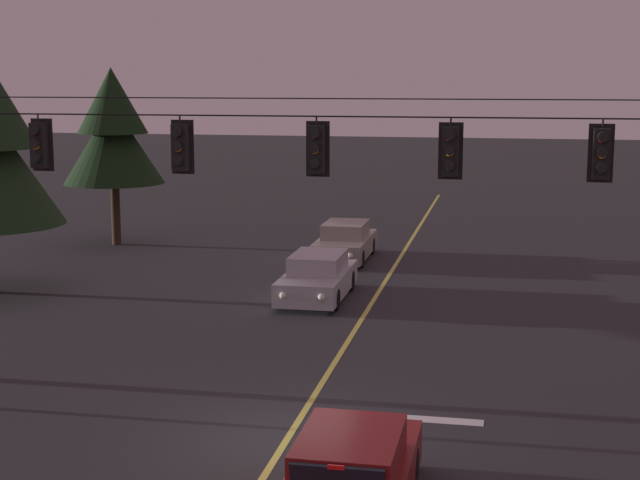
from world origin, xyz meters
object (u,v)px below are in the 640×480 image
object	(u,v)px
traffic_light_centre	(316,149)
car_waiting_near_lane	(350,478)
car_oncoming_lead	(317,278)
traffic_light_leftmost	(39,145)
traffic_light_rightmost	(602,154)
traffic_light_left_inner	(180,147)
tree_verge_far	(113,132)
car_oncoming_trailing	(345,242)
traffic_light_right_inner	(450,151)

from	to	relation	value
traffic_light_centre	car_waiting_near_lane	distance (m)	7.08
car_oncoming_lead	traffic_light_leftmost	bearing A→B (deg)	-114.13
traffic_light_leftmost	traffic_light_centre	xyz separation A→B (m)	(6.00, 0.00, 0.00)
traffic_light_rightmost	traffic_light_left_inner	bearing A→B (deg)	180.00
traffic_light_leftmost	traffic_light_left_inner	distance (m)	3.15
car_waiting_near_lane	tree_verge_far	xyz separation A→B (m)	(-13.27, 22.17, 3.90)
traffic_light_leftmost	traffic_light_rightmost	world-z (taller)	same
traffic_light_centre	car_oncoming_lead	distance (m)	10.53
car_oncoming_trailing	traffic_light_centre	bearing A→B (deg)	-82.39
traffic_light_leftmost	car_oncoming_lead	world-z (taller)	traffic_light_leftmost
traffic_light_right_inner	car_oncoming_lead	size ratio (longest dim) A/B	0.28
tree_verge_far	traffic_light_centre	bearing A→B (deg)	-55.56
traffic_light_left_inner	tree_verge_far	size ratio (longest dim) A/B	0.17
traffic_light_centre	tree_verge_far	world-z (taller)	tree_verge_far
traffic_light_rightmost	tree_verge_far	distance (m)	24.24
traffic_light_leftmost	tree_verge_far	distance (m)	18.00
traffic_light_centre	traffic_light_left_inner	bearing A→B (deg)	180.00
traffic_light_right_inner	car_oncoming_trailing	size ratio (longest dim) A/B	0.28
traffic_light_leftmost	car_waiting_near_lane	distance (m)	10.25
traffic_light_right_inner	car_oncoming_lead	world-z (taller)	traffic_light_right_inner
traffic_light_centre	car_oncoming_trailing	bearing A→B (deg)	97.61
traffic_light_right_inner	car_waiting_near_lane	distance (m)	6.99
tree_verge_far	car_oncoming_trailing	bearing A→B (deg)	-8.35
traffic_light_left_inner	car_oncoming_lead	world-z (taller)	traffic_light_left_inner
traffic_light_leftmost	traffic_light_left_inner	bearing A→B (deg)	0.00
traffic_light_leftmost	traffic_light_rightmost	xyz separation A→B (m)	(11.51, 0.00, 0.00)
car_oncoming_lead	tree_verge_far	world-z (taller)	tree_verge_far
traffic_light_rightmost	car_oncoming_lead	bearing A→B (deg)	128.40
traffic_light_right_inner	car_oncoming_lead	distance (m)	11.31
traffic_light_leftmost	tree_verge_far	size ratio (longest dim) A/B	0.17
traffic_light_centre	traffic_light_right_inner	bearing A→B (deg)	0.00
traffic_light_leftmost	car_oncoming_trailing	world-z (taller)	traffic_light_leftmost
traffic_light_rightmost	car_oncoming_lead	xyz separation A→B (m)	(-7.35, 9.28, -4.64)
car_oncoming_trailing	traffic_light_leftmost	bearing A→B (deg)	-104.04
car_oncoming_lead	traffic_light_right_inner	bearing A→B (deg)	-64.08
traffic_light_left_inner	traffic_light_right_inner	distance (m)	5.52
car_oncoming_lead	car_waiting_near_lane	bearing A→B (deg)	-76.64
car_oncoming_trailing	tree_verge_far	world-z (taller)	tree_verge_far
traffic_light_centre	car_oncoming_trailing	size ratio (longest dim) A/B	0.28
traffic_light_left_inner	car_oncoming_trailing	xyz separation A→B (m)	(0.77, 15.65, -4.64)
traffic_light_centre	car_waiting_near_lane	size ratio (longest dim) A/B	0.28
traffic_light_right_inner	car_waiting_near_lane	world-z (taller)	traffic_light_right_inner
traffic_light_rightmost	car_waiting_near_lane	distance (m)	7.94
traffic_light_left_inner	car_oncoming_trailing	world-z (taller)	traffic_light_left_inner
traffic_light_left_inner	tree_verge_far	xyz separation A→B (m)	(-8.84, 17.06, -0.74)
traffic_light_rightmost	traffic_light_leftmost	bearing A→B (deg)	180.00
traffic_light_centre	car_waiting_near_lane	xyz separation A→B (m)	(1.57, -5.11, -4.63)
tree_verge_far	car_waiting_near_lane	bearing A→B (deg)	-59.11
traffic_light_left_inner	traffic_light_right_inner	world-z (taller)	same
car_oncoming_lead	tree_verge_far	bearing A→B (deg)	141.68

